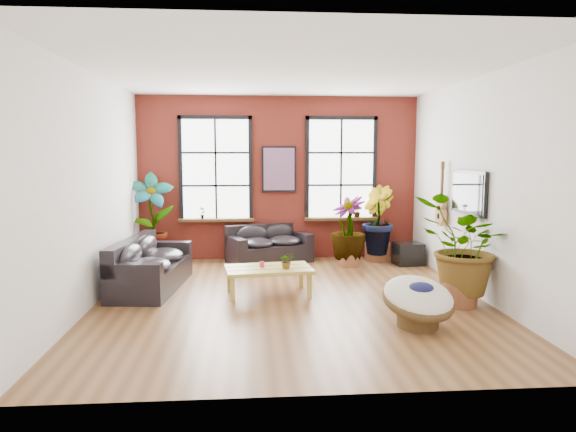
# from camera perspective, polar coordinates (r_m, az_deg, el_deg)

# --- Properties ---
(room) EXTENTS (6.04, 6.54, 3.54)m
(room) POSITION_cam_1_polar(r_m,az_deg,el_deg) (8.03, 0.24, 3.12)
(room) COLOR brown
(room) RESTS_ON ground
(sofa_back) EXTENTS (1.89, 1.41, 0.78)m
(sofa_back) POSITION_cam_1_polar(r_m,az_deg,el_deg) (10.85, -2.18, -3.28)
(sofa_back) COLOR black
(sofa_back) RESTS_ON ground
(sofa_left) EXTENTS (1.13, 2.24, 0.85)m
(sofa_left) POSITION_cam_1_polar(r_m,az_deg,el_deg) (9.06, -15.24, -5.39)
(sofa_left) COLOR black
(sofa_left) RESTS_ON ground
(coffee_table) EXTENTS (1.47, 0.95, 0.53)m
(coffee_table) POSITION_cam_1_polar(r_m,az_deg,el_deg) (8.39, -2.19, -6.07)
(coffee_table) COLOR #B39F40
(coffee_table) RESTS_ON ground
(papasan_chair) EXTENTS (1.13, 1.14, 0.71)m
(papasan_chair) POSITION_cam_1_polar(r_m,az_deg,el_deg) (7.07, 14.28, -9.01)
(papasan_chair) COLOR brown
(papasan_chair) RESTS_ON ground
(poster) EXTENTS (0.74, 0.06, 0.98)m
(poster) POSITION_cam_1_polar(r_m,az_deg,el_deg) (11.05, -1.01, 5.23)
(poster) COLOR black
(poster) RESTS_ON room
(tv_wall_unit) EXTENTS (0.13, 1.86, 1.20)m
(tv_wall_unit) POSITION_cam_1_polar(r_m,az_deg,el_deg) (9.19, 18.57, 1.97)
(tv_wall_unit) COLOR black
(tv_wall_unit) RESTS_ON room
(media_box) EXTENTS (0.60, 0.51, 0.46)m
(media_box) POSITION_cam_1_polar(r_m,az_deg,el_deg) (10.88, 13.19, -4.10)
(media_box) COLOR black
(media_box) RESTS_ON ground
(pot_back_left) EXTENTS (0.54, 0.54, 0.35)m
(pot_back_left) POSITION_cam_1_polar(r_m,az_deg,el_deg) (10.97, -14.83, -4.36)
(pot_back_left) COLOR brown
(pot_back_left) RESTS_ON ground
(pot_back_right) EXTENTS (0.71, 0.71, 0.39)m
(pot_back_right) POSITION_cam_1_polar(r_m,az_deg,el_deg) (11.22, 9.90, -3.87)
(pot_back_right) COLOR brown
(pot_back_right) RESTS_ON ground
(pot_right_wall) EXTENTS (0.58, 0.58, 0.40)m
(pot_right_wall) POSITION_cam_1_polar(r_m,az_deg,el_deg) (8.24, 18.47, -8.06)
(pot_right_wall) COLOR brown
(pot_right_wall) RESTS_ON ground
(pot_mid) EXTENTS (0.50, 0.50, 0.32)m
(pot_mid) POSITION_cam_1_polar(r_m,az_deg,el_deg) (10.57, 6.70, -4.67)
(pot_mid) COLOR brown
(pot_mid) RESTS_ON ground
(floor_plant_back_left) EXTENTS (1.04, 0.82, 1.76)m
(floor_plant_back_left) POSITION_cam_1_polar(r_m,az_deg,el_deg) (10.88, -14.91, 0.11)
(floor_plant_back_left) COLOR #144C23
(floor_plant_back_left) RESTS_ON ground
(floor_plant_back_right) EXTENTS (0.75, 0.88, 1.46)m
(floor_plant_back_right) POSITION_cam_1_polar(r_m,az_deg,el_deg) (11.10, 9.80, -0.40)
(floor_plant_back_right) COLOR #144C23
(floor_plant_back_right) RESTS_ON ground
(floor_plant_right_wall) EXTENTS (1.72, 1.64, 1.50)m
(floor_plant_right_wall) POSITION_cam_1_polar(r_m,az_deg,el_deg) (8.09, 18.88, -3.21)
(floor_plant_right_wall) COLOR #144C23
(floor_plant_right_wall) RESTS_ON ground
(floor_plant_mid) EXTENTS (1.00, 1.00, 1.28)m
(floor_plant_mid) POSITION_cam_1_polar(r_m,az_deg,el_deg) (10.50, 6.68, -1.31)
(floor_plant_mid) COLOR #144C23
(floor_plant_mid) RESTS_ON ground
(table_plant) EXTENTS (0.28, 0.25, 0.26)m
(table_plant) POSITION_cam_1_polar(r_m,az_deg,el_deg) (8.27, -0.16, -4.96)
(table_plant) COLOR #144C23
(table_plant) RESTS_ON coffee_table
(sill_plant_left) EXTENTS (0.17, 0.17, 0.27)m
(sill_plant_left) POSITION_cam_1_polar(r_m,az_deg,el_deg) (11.09, -9.52, 0.40)
(sill_plant_left) COLOR #144C23
(sill_plant_left) RESTS_ON room
(sill_plant_right) EXTENTS (0.19, 0.19, 0.27)m
(sill_plant_right) POSITION_cam_1_polar(r_m,az_deg,el_deg) (11.29, 7.67, 0.55)
(sill_plant_right) COLOR #144C23
(sill_plant_right) RESTS_ON room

